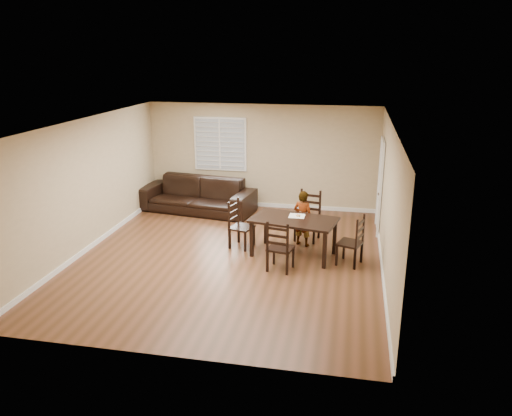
{
  "coord_description": "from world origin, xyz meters",
  "views": [
    {
      "loc": [
        2.31,
        -9.04,
        3.99
      ],
      "look_at": [
        0.49,
        0.22,
        1.0
      ],
      "focal_mm": 35.0,
      "sensor_mm": 36.0,
      "label": 1
    }
  ],
  "objects_px": {
    "chair_near": "(309,217)",
    "dining_table": "(294,223)",
    "chair_left": "(237,225)",
    "chair_right": "(356,243)",
    "child": "(303,218)",
    "donut": "(298,215)",
    "sofa": "(197,195)",
    "chair_far": "(278,249)"
  },
  "relations": [
    {
      "from": "chair_near",
      "to": "dining_table",
      "type": "bearing_deg",
      "value": -90.25
    },
    {
      "from": "dining_table",
      "to": "sofa",
      "type": "height_order",
      "value": "sofa"
    },
    {
      "from": "dining_table",
      "to": "child",
      "type": "relative_size",
      "value": 1.51
    },
    {
      "from": "chair_far",
      "to": "donut",
      "type": "distance_m",
      "value": 1.12
    },
    {
      "from": "dining_table",
      "to": "sofa",
      "type": "bearing_deg",
      "value": 150.67
    },
    {
      "from": "chair_near",
      "to": "chair_left",
      "type": "xyz_separation_m",
      "value": [
        -1.46,
        -0.78,
        -0.03
      ]
    },
    {
      "from": "dining_table",
      "to": "chair_far",
      "type": "height_order",
      "value": "chair_far"
    },
    {
      "from": "donut",
      "to": "child",
      "type": "bearing_deg",
      "value": 81.19
    },
    {
      "from": "dining_table",
      "to": "donut",
      "type": "xyz_separation_m",
      "value": [
        0.06,
        0.18,
        0.11
      ]
    },
    {
      "from": "chair_right",
      "to": "child",
      "type": "xyz_separation_m",
      "value": [
        -1.11,
        0.86,
        0.15
      ]
    },
    {
      "from": "chair_right",
      "to": "donut",
      "type": "relative_size",
      "value": 10.89
    },
    {
      "from": "chair_near",
      "to": "sofa",
      "type": "relative_size",
      "value": 0.37
    },
    {
      "from": "chair_right",
      "to": "donut",
      "type": "bearing_deg",
      "value": -92.01
    },
    {
      "from": "chair_near",
      "to": "donut",
      "type": "height_order",
      "value": "chair_near"
    },
    {
      "from": "chair_far",
      "to": "chair_right",
      "type": "relative_size",
      "value": 1.0
    },
    {
      "from": "chair_near",
      "to": "chair_left",
      "type": "height_order",
      "value": "chair_near"
    },
    {
      "from": "chair_left",
      "to": "sofa",
      "type": "relative_size",
      "value": 0.35
    },
    {
      "from": "chair_far",
      "to": "chair_right",
      "type": "xyz_separation_m",
      "value": [
        1.41,
        0.59,
        0.0
      ]
    },
    {
      "from": "chair_left",
      "to": "chair_right",
      "type": "relative_size",
      "value": 1.01
    },
    {
      "from": "chair_far",
      "to": "sofa",
      "type": "bearing_deg",
      "value": -40.5
    },
    {
      "from": "chair_left",
      "to": "donut",
      "type": "bearing_deg",
      "value": -78.0
    },
    {
      "from": "chair_right",
      "to": "chair_near",
      "type": "bearing_deg",
      "value": -123.34
    },
    {
      "from": "child",
      "to": "sofa",
      "type": "distance_m",
      "value": 3.46
    },
    {
      "from": "dining_table",
      "to": "sofa",
      "type": "xyz_separation_m",
      "value": [
        -2.8,
        2.44,
        -0.26
      ]
    },
    {
      "from": "sofa",
      "to": "chair_far",
      "type": "bearing_deg",
      "value": -43.14
    },
    {
      "from": "chair_left",
      "to": "donut",
      "type": "height_order",
      "value": "chair_left"
    },
    {
      "from": "chair_far",
      "to": "chair_right",
      "type": "distance_m",
      "value": 1.53
    },
    {
      "from": "dining_table",
      "to": "chair_near",
      "type": "relative_size",
      "value": 1.67
    },
    {
      "from": "chair_right",
      "to": "sofa",
      "type": "xyz_separation_m",
      "value": [
        -4.04,
        2.71,
        -0.03
      ]
    },
    {
      "from": "chair_far",
      "to": "chair_left",
      "type": "height_order",
      "value": "chair_left"
    },
    {
      "from": "chair_near",
      "to": "chair_left",
      "type": "relative_size",
      "value": 1.07
    },
    {
      "from": "chair_left",
      "to": "sofa",
      "type": "xyz_separation_m",
      "value": [
        -1.56,
        2.17,
        -0.03
      ]
    },
    {
      "from": "chair_right",
      "to": "child",
      "type": "relative_size",
      "value": 0.84
    },
    {
      "from": "dining_table",
      "to": "child",
      "type": "height_order",
      "value": "child"
    },
    {
      "from": "child",
      "to": "sofa",
      "type": "height_order",
      "value": "child"
    },
    {
      "from": "sofa",
      "to": "child",
      "type": "bearing_deg",
      "value": -23.9
    },
    {
      "from": "donut",
      "to": "sofa",
      "type": "bearing_deg",
      "value": 141.73
    },
    {
      "from": "chair_right",
      "to": "child",
      "type": "height_order",
      "value": "child"
    },
    {
      "from": "dining_table",
      "to": "chair_right",
      "type": "relative_size",
      "value": 1.81
    },
    {
      "from": "dining_table",
      "to": "chair_far",
      "type": "xyz_separation_m",
      "value": [
        -0.18,
        -0.86,
        -0.24
      ]
    },
    {
      "from": "child",
      "to": "donut",
      "type": "xyz_separation_m",
      "value": [
        -0.06,
        -0.41,
        0.2
      ]
    },
    {
      "from": "chair_left",
      "to": "chair_far",
      "type": "bearing_deg",
      "value": -120.93
    }
  ]
}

